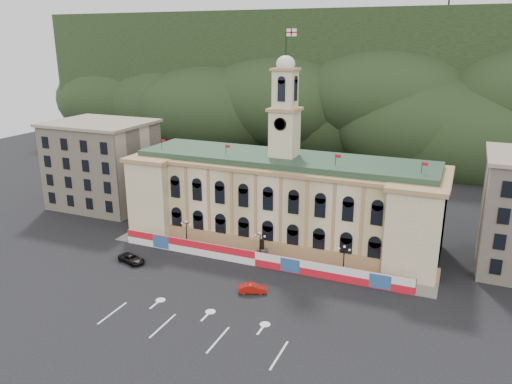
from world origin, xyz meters
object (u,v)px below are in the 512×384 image
at_px(black_suv, 132,259).
at_px(statue, 262,252).
at_px(lamp_center, 260,244).
at_px(red_sedan, 252,288).

bearing_deg(black_suv, statue, -46.72).
bearing_deg(black_suv, lamp_center, -49.13).
relative_size(statue, black_suv, 0.68).
distance_m(statue, red_sedan, 11.85).
xyz_separation_m(statue, lamp_center, (0.00, -1.00, 1.89)).
bearing_deg(lamp_center, black_suv, -155.31).
xyz_separation_m(statue, red_sedan, (3.14, -11.42, -0.50)).
xyz_separation_m(lamp_center, black_suv, (-19.26, -8.86, -2.38)).
xyz_separation_m(statue, black_suv, (-19.26, -9.86, -0.49)).
bearing_deg(lamp_center, statue, 90.00).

